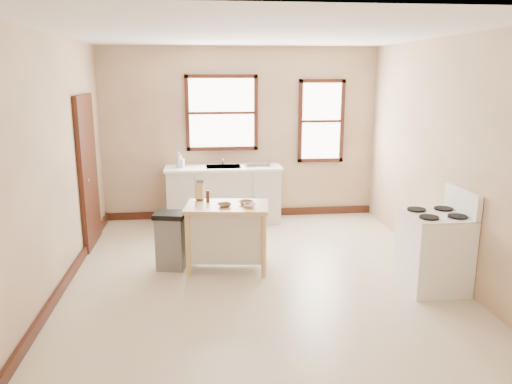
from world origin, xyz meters
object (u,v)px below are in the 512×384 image
Objects in this scene: knife_block at (200,192)px; gas_stove at (434,239)px; dish_rack at (257,163)px; bowl_b at (246,203)px; pepper_grinder at (208,196)px; bowl_a at (225,205)px; soap_bottle_a at (179,160)px; trash_bin at (171,241)px; soap_bottle_b at (181,161)px; bowl_c at (250,205)px; kitchen_island at (228,237)px.

knife_block is 0.18× the size of gas_stove.
dish_rack is 2.02m from bowl_b.
bowl_a is (0.20, -0.24, -0.05)m from pepper_grinder.
trash_bin is at bearing -73.28° from soap_bottle_a.
soap_bottle_a is at bearing 100.72° from trash_bin.
bowl_a is at bearing -161.33° from bowl_b.
soap_bottle_b is 1.21m from dish_rack.
trash_bin is at bearing 168.13° from bowl_c.
bowl_a is at bearing -51.41° from pepper_grinder.
soap_bottle_b reaches higher than bowl_a.
kitchen_island is 0.44m from bowl_a.
soap_bottle_b is at bearing 109.79° from knife_block.
bowl_a reaches higher than trash_bin.
soap_bottle_a is 1.45× the size of bowl_b.
dish_rack is at bearing 71.87° from knife_block.
bowl_b is 1.05m from trash_bin.
soap_bottle_a reaches higher than bowl_b.
bowl_b reaches higher than trash_bin.
trash_bin is 0.63× the size of gas_stove.
soap_bottle_a reaches higher than gas_stove.
kitchen_island is 6.66× the size of pepper_grinder.
gas_stove reaches higher than trash_bin.
soap_bottle_b is at bearing 155.51° from dish_rack.
kitchen_island is 0.52m from bowl_c.
trash_bin is at bearing -178.36° from kitchen_island.
bowl_a is at bearing -103.97° from kitchen_island.
dish_rack is at bearing 120.92° from gas_stove.
dish_rack is 3.29m from gas_stove.
dish_rack is 2.42× the size of bowl_a.
gas_stove is (2.89, -2.83, -0.45)m from soap_bottle_b.
knife_block is at bearing 153.63° from bowl_b.
gas_stove is (2.50, -0.97, -0.32)m from pepper_grinder.
soap_bottle_a is at bearing 155.69° from dish_rack.
soap_bottle_b is 2.33m from bowl_c.
soap_bottle_a is 2.21m from bowl_b.
kitchen_island is 0.88× the size of gas_stove.
bowl_c is 1.09m from trash_bin.
knife_block is at bearing 129.04° from pepper_grinder.
bowl_b is at bearing -123.23° from dish_rack.
soap_bottle_b is at bearing 99.81° from trash_bin.
kitchen_island is 0.56m from pepper_grinder.
pepper_grinder is at bearing -58.27° from soap_bottle_b.
bowl_b is at bearing 102.58° from bowl_c.
gas_stove is (2.30, -0.73, -0.27)m from bowl_a.
kitchen_island is at bearing 160.18° from gas_stove.
bowl_b is (0.23, 0.00, 0.43)m from kitchen_island.
soap_bottle_a is 1.67× the size of pepper_grinder.
dish_rack is 2.15m from bowl_c.
soap_bottle_a is 1.91m from pepper_grinder.
bowl_a is (0.58, -2.10, -0.18)m from soap_bottle_b.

